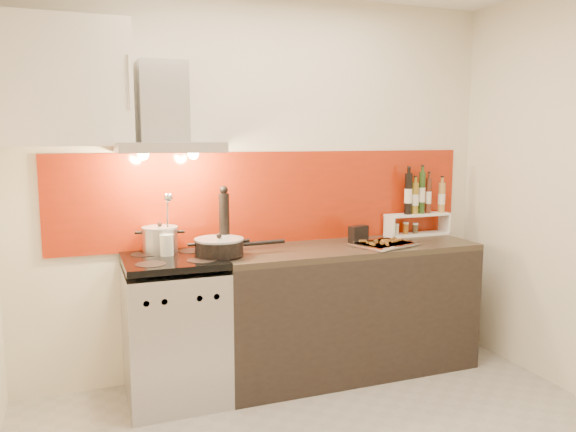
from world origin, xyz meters
name	(u,v)px	position (x,y,z in m)	size (l,w,h in m)	color
back_wall	(265,186)	(0.00, 1.40, 1.30)	(3.40, 0.02, 2.60)	silver
backsplash	(273,198)	(0.05, 1.39, 1.22)	(3.00, 0.02, 0.64)	#922108
range_stove	(175,331)	(-0.70, 1.10, 0.44)	(0.60, 0.60, 0.91)	#B7B7BA
counter	(347,309)	(0.50, 1.10, 0.45)	(1.80, 0.60, 0.90)	black
range_hood	(165,120)	(-0.70, 1.24, 1.74)	(0.62, 0.50, 0.61)	#B7B7BA
upper_cabinet	(68,83)	(-1.25, 1.22, 1.95)	(0.70, 0.35, 0.72)	silver
stock_pot	(160,239)	(-0.75, 1.27, 0.99)	(0.23, 0.23, 0.20)	#B7B7BA
saute_pan	(220,247)	(-0.41, 1.05, 0.96)	(0.59, 0.31, 0.14)	black
utensil_jar	(167,238)	(-0.72, 1.15, 1.02)	(0.09, 0.13, 0.41)	silver
pepper_mill	(224,220)	(-0.35, 1.19, 1.11)	(0.07, 0.07, 0.43)	black
step_shelf	(419,209)	(1.18, 1.28, 1.10)	(0.51, 0.14, 0.48)	white
caddy_box	(358,235)	(0.61, 1.15, 0.96)	(0.15, 0.06, 0.13)	black
baking_tray	(384,244)	(0.72, 1.00, 0.92)	(0.48, 0.42, 0.03)	silver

